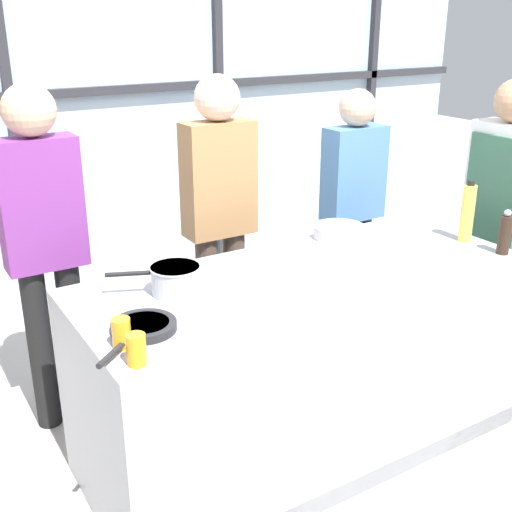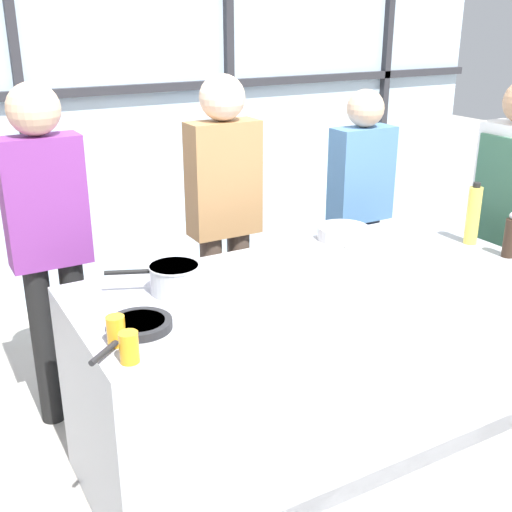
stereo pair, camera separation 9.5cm
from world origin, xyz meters
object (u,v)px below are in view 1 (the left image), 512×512
object	(u,v)px
oil_bottle	(468,213)
spectator_center_right	(353,200)
frying_pan	(143,327)
white_plate	(367,244)
spectator_center_left	(219,209)
saucepan	(175,279)
mixing_bowl	(339,231)
chef	(501,209)
juice_glass_far	(121,333)
juice_glass_near	(136,349)
pepper_grinder	(505,234)
spectator_far_left	(44,236)

from	to	relation	value
oil_bottle	spectator_center_right	bearing A→B (deg)	90.44
spectator_center_right	frying_pan	size ratio (longest dim) A/B	4.30
white_plate	oil_bottle	bearing A→B (deg)	-23.60
spectator_center_left	saucepan	bearing A→B (deg)	49.78
spectator_center_left	mixing_bowl	xyz separation A→B (m)	(0.44, -0.52, -0.06)
frying_pan	mixing_bowl	distance (m)	1.38
chef	spectator_center_right	size ratio (longest dim) A/B	1.06
spectator_center_right	juice_glass_far	distance (m)	2.20
spectator_center_left	spectator_center_right	bearing A→B (deg)	-180.00
juice_glass_far	chef	bearing A→B (deg)	7.03
saucepan	juice_glass_near	world-z (taller)	saucepan
saucepan	pepper_grinder	xyz separation A→B (m)	(1.59, -0.41, 0.04)
chef	juice_glass_far	world-z (taller)	chef
spectator_far_left	oil_bottle	size ratio (longest dim) A/B	5.44
saucepan	spectator_center_left	bearing A→B (deg)	49.78
spectator_center_left	frying_pan	bearing A→B (deg)	48.53
mixing_bowl	oil_bottle	distance (m)	0.66
frying_pan	saucepan	world-z (taller)	saucepan
spectator_far_left	oil_bottle	bearing A→B (deg)	154.99
spectator_far_left	chef	bearing A→B (deg)	162.55
spectator_far_left	spectator_center_left	xyz separation A→B (m)	(0.96, 0.00, -0.01)
spectator_center_right	mixing_bowl	size ratio (longest dim) A/B	5.94
chef	frying_pan	bearing A→B (deg)	95.51
white_plate	juice_glass_near	world-z (taller)	juice_glass_near
chef	juice_glass_far	xyz separation A→B (m)	(-2.40, -0.30, -0.01)
saucepan	white_plate	distance (m)	1.09
spectator_far_left	frying_pan	world-z (taller)	spectator_far_left
pepper_grinder	oil_bottle	bearing A→B (deg)	92.48
chef	pepper_grinder	xyz separation A→B (m)	(-0.45, -0.38, 0.04)
chef	white_plate	xyz separation A→B (m)	(-0.95, 0.06, -0.05)
spectator_center_left	juice_glass_far	bearing A→B (deg)	47.25
oil_bottle	juice_glass_near	size ratio (longest dim) A/B	2.90
mixing_bowl	juice_glass_near	bearing A→B (deg)	-154.48
chef	mixing_bowl	distance (m)	1.02
white_plate	oil_bottle	size ratio (longest dim) A/B	0.84
saucepan	oil_bottle	size ratio (longest dim) A/B	1.17
spectator_far_left	saucepan	distance (m)	0.80
chef	spectator_center_left	distance (m)	1.62
frying_pan	pepper_grinder	world-z (taller)	pepper_grinder
oil_bottle	juice_glass_far	world-z (taller)	oil_bottle
white_plate	juice_glass_far	xyz separation A→B (m)	(-1.45, -0.36, 0.05)
chef	spectator_far_left	xyz separation A→B (m)	(-2.39, 0.75, 0.05)
spectator_center_left	frying_pan	size ratio (longest dim) A/B	4.64
spectator_center_right	chef	bearing A→B (deg)	121.94
chef	mixing_bowl	world-z (taller)	chef
mixing_bowl	spectator_far_left	bearing A→B (deg)	159.80
spectator_far_left	frying_pan	xyz separation A→B (m)	(0.10, -0.97, -0.09)
spectator_center_left	saucepan	world-z (taller)	spectator_center_left
spectator_center_left	saucepan	size ratio (longest dim) A/B	4.62
oil_bottle	pepper_grinder	size ratio (longest dim) A/B	1.42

